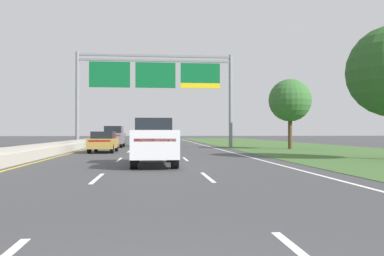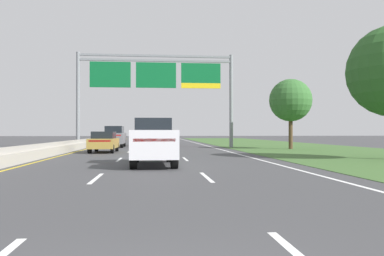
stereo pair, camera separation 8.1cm
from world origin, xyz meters
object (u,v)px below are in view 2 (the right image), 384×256
(overhead_sign_gantry, at_px, (156,80))
(car_gold_left_lane_sedan, at_px, (104,141))
(car_red_centre_lane_suv, at_px, (152,136))
(roadside_tree_mid, at_px, (291,100))
(car_grey_left_lane_suv, at_px, (115,136))
(pickup_truck_white, at_px, (153,142))

(overhead_sign_gantry, bearing_deg, car_gold_left_lane_sedan, -116.64)
(car_red_centre_lane_suv, relative_size, roadside_tree_mid, 0.75)
(overhead_sign_gantry, bearing_deg, car_red_centre_lane_suv, 93.99)
(car_gold_left_lane_sedan, distance_m, car_grey_left_lane_suv, 9.81)
(overhead_sign_gantry, xyz_separation_m, roadside_tree_mid, (11.99, -3.77, -2.15))
(car_gold_left_lane_sedan, bearing_deg, car_red_centre_lane_suv, -14.25)
(car_gold_left_lane_sedan, bearing_deg, overhead_sign_gantry, -25.49)
(overhead_sign_gantry, bearing_deg, roadside_tree_mid, -17.46)
(car_red_centre_lane_suv, bearing_deg, roadside_tree_mid, -126.71)
(car_grey_left_lane_suv, distance_m, roadside_tree_mid, 17.37)
(pickup_truck_white, distance_m, roadside_tree_mid, 20.38)
(pickup_truck_white, xyz_separation_m, roadside_tree_mid, (12.25, 15.95, 3.29))
(car_gold_left_lane_sedan, xyz_separation_m, car_grey_left_lane_suv, (-0.14, 9.81, 0.28))
(pickup_truck_white, relative_size, car_gold_left_lane_sedan, 1.22)
(car_red_centre_lane_suv, bearing_deg, car_grey_left_lane_suv, 130.28)
(car_red_centre_lane_suv, xyz_separation_m, roadside_tree_mid, (12.35, -8.94, 3.26))
(car_red_centre_lane_suv, distance_m, car_gold_left_lane_sedan, 13.55)
(car_red_centre_lane_suv, xyz_separation_m, car_grey_left_lane_suv, (-3.73, -3.26, 0.00))
(overhead_sign_gantry, bearing_deg, car_grey_left_lane_suv, 154.90)
(car_red_centre_lane_suv, height_order, car_grey_left_lane_suv, same)
(car_grey_left_lane_suv, relative_size, roadside_tree_mid, 0.75)
(roadside_tree_mid, bearing_deg, car_red_centre_lane_suv, 144.09)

